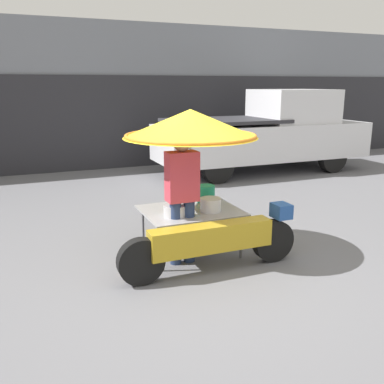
% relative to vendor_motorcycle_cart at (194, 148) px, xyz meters
% --- Properties ---
extents(ground_plane, '(36.00, 36.00, 0.00)m').
position_rel_vendor_motorcycle_cart_xyz_m(ground_plane, '(-0.05, -0.52, -1.42)').
color(ground_plane, slate).
extents(shopfront_building, '(28.00, 2.06, 3.73)m').
position_rel_vendor_motorcycle_cart_xyz_m(shopfront_building, '(-0.05, 7.34, 0.44)').
color(shopfront_building, gray).
rests_on(shopfront_building, ground).
extents(vendor_motorcycle_cart, '(2.25, 1.69, 1.88)m').
position_rel_vendor_motorcycle_cart_xyz_m(vendor_motorcycle_cart, '(0.00, 0.00, 0.00)').
color(vendor_motorcycle_cart, black).
rests_on(vendor_motorcycle_cart, ground).
extents(vendor_person, '(0.38, 0.22, 1.62)m').
position_rel_vendor_motorcycle_cart_xyz_m(vendor_person, '(-0.22, -0.17, -0.51)').
color(vendor_person, navy).
rests_on(vendor_person, ground).
extents(pickup_truck, '(5.38, 1.79, 2.05)m').
position_rel_vendor_motorcycle_cart_xyz_m(pickup_truck, '(3.87, 4.42, -0.45)').
color(pickup_truck, black).
rests_on(pickup_truck, ground).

